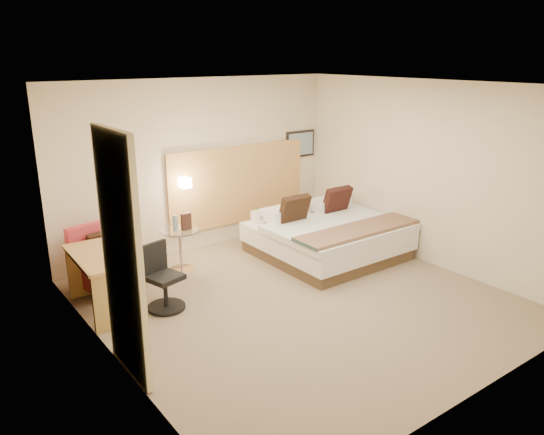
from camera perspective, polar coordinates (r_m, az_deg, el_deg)
floor at (r=6.93m, az=2.93°, el=-8.94°), size 4.80×5.00×0.02m
ceiling at (r=6.23m, az=3.32°, el=14.15°), size 4.80×5.00×0.02m
wall_back at (r=8.48m, az=-7.77°, el=5.56°), size 4.80×0.02×2.70m
wall_front at (r=4.88m, az=22.23°, el=-4.42°), size 4.80×0.02×2.70m
wall_left at (r=5.31m, az=-17.43°, el=-2.17°), size 0.02×5.00×2.70m
wall_right at (r=8.15m, az=16.36°, el=4.55°), size 0.02×5.00×2.70m
headboard_panel at (r=8.88m, az=-3.58°, el=3.57°), size 2.60×0.04×1.30m
art_frame at (r=9.54m, az=3.05°, el=7.91°), size 0.62×0.03×0.47m
art_canvas at (r=9.53m, az=3.13°, el=7.89°), size 0.54×0.01×0.39m
lamp_arm at (r=8.28m, az=-9.53°, el=3.79°), size 0.02×0.12×0.02m
lamp_shade at (r=8.23m, az=-9.34°, el=3.72°), size 0.15×0.15×0.15m
curtain at (r=5.15m, az=-15.84°, el=-4.19°), size 0.06×0.90×2.42m
bottle_a at (r=7.67m, az=-10.38°, el=-0.57°), size 0.07×0.07×0.22m
menu_folder at (r=7.67m, az=-9.21°, el=-0.42°), size 0.15×0.06×0.25m
bed at (r=8.32m, az=5.90°, el=-1.94°), size 2.07×1.97×0.99m
lounge_chair at (r=7.53m, az=-17.39°, el=-4.61°), size 0.94×0.86×0.85m
side_table at (r=7.80m, az=-9.79°, el=-3.25°), size 0.59×0.59×0.62m
desk at (r=6.76m, az=-18.00°, el=-5.02°), size 0.59×1.20×0.74m
desk_chair at (r=6.71m, az=-11.68°, el=-6.88°), size 0.57×0.57×0.83m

